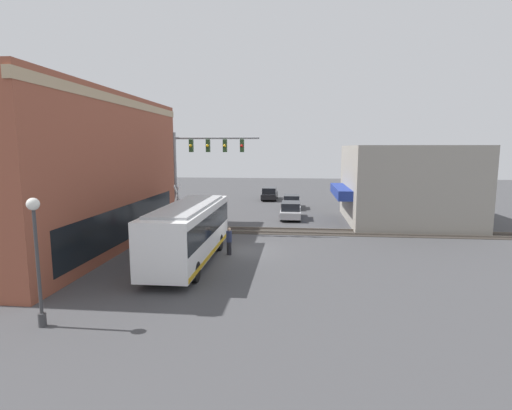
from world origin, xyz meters
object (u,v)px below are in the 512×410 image
object	(u,v)px
parked_car_black	(270,194)
pedestrian_at_crossing	(178,226)
parked_car_silver	(291,211)
parked_car_grey	(292,202)
streetlamp	(37,251)
city_bus	(189,231)
pedestrian_near_bus	(229,241)
crossing_signal	(177,205)

from	to	relation	value
parked_car_black	pedestrian_at_crossing	world-z (taller)	pedestrian_at_crossing
parked_car_silver	pedestrian_at_crossing	xyz separation A→B (m)	(-8.92, 7.73, 0.24)
parked_car_grey	streetlamp	bearing A→B (deg)	163.81
streetlamp	pedestrian_at_crossing	size ratio (longest dim) A/B	2.54
city_bus	streetlamp	xyz separation A→B (m)	(-8.44, 3.12, 0.98)
city_bus	parked_car_black	bearing A→B (deg)	-5.38
streetlamp	parked_car_silver	xyz separation A→B (m)	(22.96, -8.52, -2.08)
parked_car_silver	parked_car_black	world-z (taller)	parked_car_black
parked_car_silver	pedestrian_at_crossing	bearing A→B (deg)	139.09
pedestrian_near_bus	streetlamp	bearing A→B (deg)	153.81
parked_car_grey	parked_car_black	distance (m)	7.28
city_bus	pedestrian_at_crossing	bearing A→B (deg)	22.58
city_bus	pedestrian_near_bus	distance (m)	2.82
parked_car_silver	parked_car_grey	distance (m)	6.39
pedestrian_at_crossing	parked_car_grey	bearing A→B (deg)	-26.78
crossing_signal	pedestrian_near_bus	bearing A→B (deg)	-135.34
parked_car_silver	pedestrian_near_bus	xyz separation A→B (m)	(-12.69, 3.47, 0.13)
parked_car_black	pedestrian_near_bus	distance (m)	25.81
parked_car_silver	pedestrian_near_bus	distance (m)	13.16
crossing_signal	city_bus	bearing A→B (deg)	-157.98
pedestrian_near_bus	pedestrian_at_crossing	bearing A→B (deg)	48.42
parked_car_black	pedestrian_at_crossing	size ratio (longest dim) A/B	2.66
streetlamp	parked_car_grey	world-z (taller)	streetlamp
crossing_signal	parked_car_silver	xyz separation A→B (m)	(8.13, -7.98, -1.59)
crossing_signal	parked_car_silver	distance (m)	11.50
parked_car_grey	crossing_signal	bearing A→B (deg)	151.20
crossing_signal	pedestrian_at_crossing	bearing A→B (deg)	-162.06
parked_car_silver	city_bus	bearing A→B (deg)	159.60
city_bus	parked_car_silver	distance (m)	15.53
city_bus	pedestrian_near_bus	xyz separation A→B (m)	(1.83, -1.93, -0.97)
city_bus	parked_car_black	world-z (taller)	city_bus
parked_car_grey	city_bus	bearing A→B (deg)	165.52
streetlamp	parked_car_silver	bearing A→B (deg)	-20.37
crossing_signal	parked_car_grey	bearing A→B (deg)	-28.80
parked_car_grey	pedestrian_near_bus	distance (m)	19.40
crossing_signal	parked_car_grey	distance (m)	16.65
parked_car_grey	pedestrian_at_crossing	distance (m)	17.15
crossing_signal	streetlamp	bearing A→B (deg)	177.92
city_bus	parked_car_grey	bearing A→B (deg)	-14.48
pedestrian_near_bus	parked_car_grey	bearing A→B (deg)	-10.32
city_bus	pedestrian_near_bus	world-z (taller)	city_bus
parked_car_silver	pedestrian_near_bus	world-z (taller)	pedestrian_near_bus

